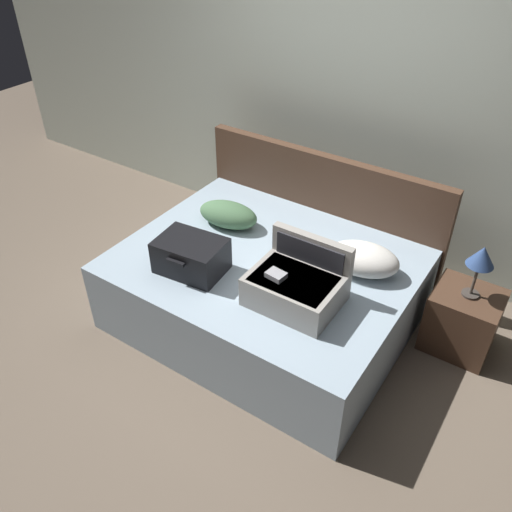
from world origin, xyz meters
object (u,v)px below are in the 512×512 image
at_px(hard_case_large, 296,285).
at_px(pillow_near_headboard, 228,215).
at_px(table_lamp, 481,258).
at_px(bed, 265,290).
at_px(hard_case_medium, 191,256).
at_px(pillow_center_head, 363,259).
at_px(nightstand, 462,320).

distance_m(hard_case_large, pillow_near_headboard, 0.97).
bearing_deg(table_lamp, bed, -157.56).
relative_size(bed, hard_case_medium, 4.18).
height_order(hard_case_medium, table_lamp, table_lamp).
bearing_deg(bed, table_lamp, 22.44).
xyz_separation_m(hard_case_large, pillow_center_head, (0.22, 0.50, -0.02)).
bearing_deg(nightstand, bed, -157.56).
bearing_deg(pillow_near_headboard, pillow_center_head, 1.99).
distance_m(hard_case_medium, pillow_center_head, 1.13).
height_order(hard_case_medium, nightstand, hard_case_medium).
xyz_separation_m(hard_case_large, nightstand, (0.87, 0.77, -0.44)).
distance_m(pillow_center_head, table_lamp, 0.72).
height_order(hard_case_large, nightstand, hard_case_large).
relative_size(hard_case_medium, nightstand, 1.03).
xyz_separation_m(hard_case_medium, nightstand, (1.60, 0.89, -0.43)).
bearing_deg(bed, pillow_center_head, 22.34).
bearing_deg(pillow_near_headboard, hard_case_medium, -78.02).
bearing_deg(nightstand, pillow_near_headboard, -169.80).
bearing_deg(pillow_center_head, nightstand, 22.54).
relative_size(pillow_near_headboard, nightstand, 1.01).
bearing_deg(pillow_near_headboard, table_lamp, 10.20).
relative_size(pillow_near_headboard, table_lamp, 1.20).
xyz_separation_m(nightstand, table_lamp, (0.00, 0.00, 0.52)).
distance_m(hard_case_large, hard_case_medium, 0.74).
height_order(pillow_center_head, nightstand, pillow_center_head).
xyz_separation_m(pillow_near_headboard, table_lamp, (1.73, 0.31, 0.12)).
xyz_separation_m(bed, hard_case_medium, (-0.34, -0.37, 0.39)).
bearing_deg(hard_case_medium, nightstand, 22.87).
xyz_separation_m(bed, pillow_near_headboard, (-0.47, 0.21, 0.36)).
xyz_separation_m(bed, nightstand, (1.26, 0.52, -0.04)).
height_order(nightstand, table_lamp, table_lamp).
bearing_deg(table_lamp, nightstand, 0.00).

